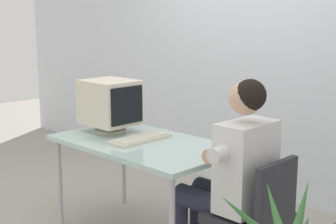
# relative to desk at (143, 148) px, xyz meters

# --- Properties ---
(wall_back) EXTENTS (8.00, 0.10, 3.00)m
(wall_back) POSITION_rel_desk_xyz_m (0.30, 1.40, 0.83)
(wall_back) COLOR silver
(wall_back) RESTS_ON ground_plane
(desk) EXTENTS (1.33, 0.76, 0.72)m
(desk) POSITION_rel_desk_xyz_m (0.00, 0.00, 0.00)
(desk) COLOR #B7B7BC
(desk) RESTS_ON ground_plane
(crt_monitor) EXTENTS (0.41, 0.35, 0.40)m
(crt_monitor) POSITION_rel_desk_xyz_m (-0.40, 0.03, 0.28)
(crt_monitor) COLOR beige
(crt_monitor) RESTS_ON desk
(keyboard) EXTENTS (0.18, 0.47, 0.03)m
(keyboard) POSITION_rel_desk_xyz_m (-0.03, 0.00, 0.07)
(keyboard) COLOR beige
(keyboard) RESTS_ON desk
(office_chair) EXTENTS (0.42, 0.42, 0.80)m
(office_chair) POSITION_rel_desk_xyz_m (0.97, 0.02, -0.21)
(office_chair) COLOR #4C4C51
(office_chair) RESTS_ON ground_plane
(person_seated) EXTENTS (0.74, 0.58, 1.25)m
(person_seated) POSITION_rel_desk_xyz_m (0.77, 0.02, 0.00)
(person_seated) COLOR silver
(person_seated) RESTS_ON ground_plane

